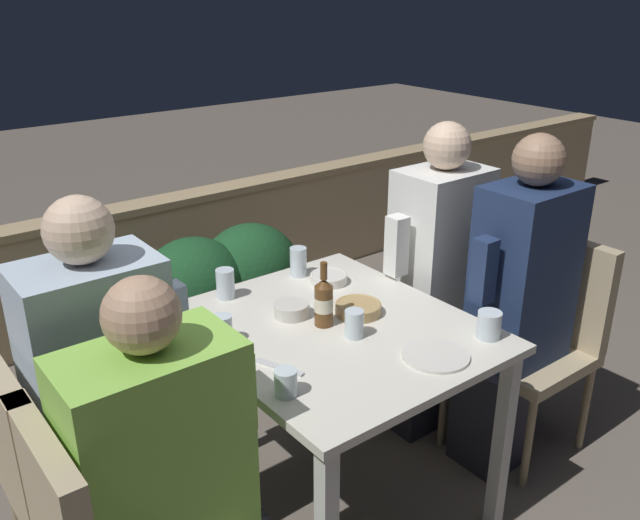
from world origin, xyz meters
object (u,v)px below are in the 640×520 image
at_px(person_blue_shirt, 114,402).
at_px(person_white_polo, 433,280).
at_px(chair_right_far, 462,297).
at_px(person_green_blouse, 173,483).
at_px(chair_right_near, 542,324).
at_px(chair_left_far, 53,463).
at_px(beer_bottle, 324,301).
at_px(potted_plant, 450,257).
at_px(person_navy_jumper, 516,306).

relative_size(person_blue_shirt, person_white_polo, 0.99).
bearing_deg(person_blue_shirt, chair_right_far, 0.59).
height_order(person_green_blouse, chair_right_near, person_green_blouse).
bearing_deg(chair_left_far, chair_right_near, -10.88).
xyz_separation_m(chair_right_far, beer_bottle, (-0.89, -0.14, 0.30)).
distance_m(person_green_blouse, person_white_polo, 1.45).
xyz_separation_m(person_green_blouse, person_blue_shirt, (-0.01, 0.37, 0.06)).
distance_m(person_blue_shirt, potted_plant, 2.09).
height_order(person_blue_shirt, chair_right_far, person_blue_shirt).
xyz_separation_m(person_blue_shirt, chair_right_far, (1.60, 0.02, -0.13)).
height_order(person_green_blouse, beer_bottle, person_green_blouse).
xyz_separation_m(person_green_blouse, chair_left_far, (-0.21, 0.37, -0.07)).
height_order(person_navy_jumper, beer_bottle, person_navy_jumper).
relative_size(person_green_blouse, person_white_polo, 0.91).
height_order(chair_right_far, potted_plant, chair_right_far).
xyz_separation_m(person_navy_jumper, potted_plant, (0.56, 0.82, -0.20)).
bearing_deg(chair_left_far, person_green_blouse, -60.61).
distance_m(person_green_blouse, potted_plant, 2.19).
bearing_deg(chair_right_near, person_green_blouse, -179.69).
height_order(person_navy_jumper, person_white_polo, person_navy_jumper).
bearing_deg(person_blue_shirt, person_green_blouse, -88.94).
xyz_separation_m(person_navy_jumper, beer_bottle, (-0.76, 0.23, 0.16)).
bearing_deg(beer_bottle, potted_plant, 24.13).
bearing_deg(person_navy_jumper, potted_plant, 55.80).
bearing_deg(person_blue_shirt, person_navy_jumper, -13.75).
bearing_deg(person_blue_shirt, beer_bottle, -10.09).
relative_size(chair_left_far, chair_right_far, 1.00).
xyz_separation_m(person_blue_shirt, person_white_polo, (1.40, 0.02, 0.01)).
bearing_deg(person_blue_shirt, person_white_polo, 0.67).
xyz_separation_m(chair_left_far, person_navy_jumper, (1.67, -0.36, 0.15)).
height_order(person_navy_jumper, chair_right_far, person_navy_jumper).
bearing_deg(potted_plant, chair_left_far, -168.20).
bearing_deg(beer_bottle, person_white_polo, 11.58).
distance_m(person_navy_jumper, potted_plant, 1.02).
height_order(chair_left_far, chair_right_far, same).
xyz_separation_m(person_green_blouse, potted_plant, (2.02, 0.83, -0.13)).
distance_m(chair_left_far, potted_plant, 2.27).
xyz_separation_m(chair_right_near, beer_bottle, (-0.96, 0.23, 0.30)).
bearing_deg(person_white_polo, chair_left_far, -179.41).
relative_size(person_white_polo, potted_plant, 1.72).
xyz_separation_m(person_blue_shirt, person_navy_jumper, (1.47, -0.36, 0.02)).
bearing_deg(person_green_blouse, chair_right_far, 13.55).
height_order(person_green_blouse, person_navy_jumper, person_navy_jumper).
bearing_deg(chair_right_near, chair_right_far, 99.81).
bearing_deg(person_navy_jumper, chair_right_near, 0.00).
bearing_deg(potted_plant, person_green_blouse, -157.58).
distance_m(chair_left_far, chair_right_near, 1.90).
height_order(chair_right_near, potted_plant, chair_right_near).
distance_m(person_blue_shirt, beer_bottle, 0.74).
bearing_deg(person_navy_jumper, beer_bottle, 162.94).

